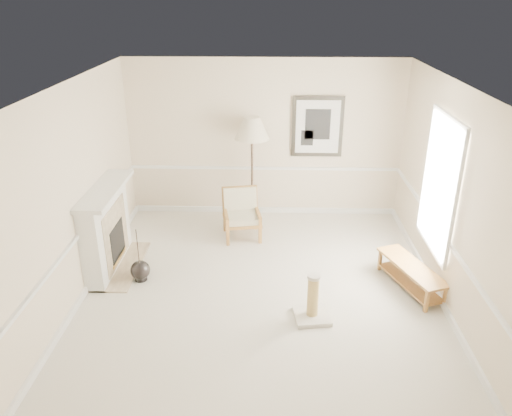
{
  "coord_description": "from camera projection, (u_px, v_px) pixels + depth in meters",
  "views": [
    {
      "loc": [
        0.12,
        -6.08,
        3.97
      ],
      "look_at": [
        -0.09,
        0.7,
        0.98
      ],
      "focal_mm": 35.0,
      "sensor_mm": 36.0,
      "label": 1
    }
  ],
  "objects": [
    {
      "name": "bench",
      "position": [
        411.0,
        273.0,
        7.13
      ],
      "size": [
        0.8,
        1.33,
        0.36
      ],
      "rotation": [
        0.0,
        0.0,
        0.36
      ],
      "color": "olive",
      "rests_on": "ground"
    },
    {
      "name": "fireplace",
      "position": [
        107.0,
        229.0,
        7.53
      ],
      "size": [
        0.64,
        1.64,
        1.31
      ],
      "color": "white",
      "rests_on": "ground"
    },
    {
      "name": "room",
      "position": [
        272.0,
        165.0,
        6.48
      ],
      "size": [
        5.04,
        5.54,
        2.92
      ],
      "color": "beige",
      "rests_on": "ground"
    },
    {
      "name": "armchair",
      "position": [
        241.0,
        211.0,
        8.61
      ],
      "size": [
        0.73,
        0.77,
        0.83
      ],
      "rotation": [
        0.0,
        0.0,
        0.18
      ],
      "color": "olive",
      "rests_on": "ground"
    },
    {
      "name": "floor_vase",
      "position": [
        140.0,
        271.0,
        7.36
      ],
      "size": [
        0.29,
        0.29,
        0.85
      ],
      "rotation": [
        0.0,
        0.0,
        -0.23
      ],
      "color": "black",
      "rests_on": "ground"
    },
    {
      "name": "ground",
      "position": [
        261.0,
        290.0,
        7.17
      ],
      "size": [
        5.5,
        5.5,
        0.0
      ],
      "primitive_type": "plane",
      "color": "silver",
      "rests_on": "ground"
    },
    {
      "name": "scratching_post",
      "position": [
        312.0,
        305.0,
        6.49
      ],
      "size": [
        0.51,
        0.51,
        0.65
      ],
      "rotation": [
        0.0,
        0.0,
        0.13
      ],
      "color": "silver",
      "rests_on": "ground"
    },
    {
      "name": "floor_lamp",
      "position": [
        252.0,
        131.0,
        8.69
      ],
      "size": [
        0.67,
        0.67,
        1.94
      ],
      "rotation": [
        0.0,
        0.0,
        -0.11
      ],
      "color": "black",
      "rests_on": "ground"
    }
  ]
}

